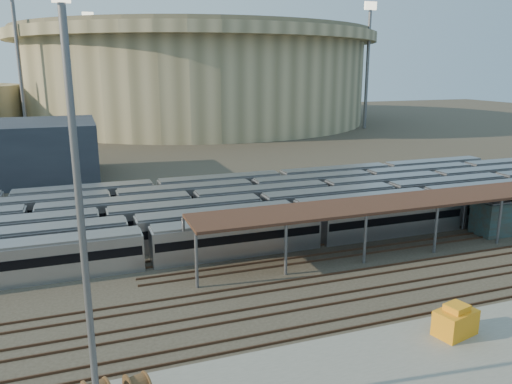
{
  "coord_description": "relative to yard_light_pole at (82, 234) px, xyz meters",
  "views": [
    {
      "loc": [
        -16.96,
        -39.24,
        19.18
      ],
      "look_at": [
        1.43,
        12.0,
        5.49
      ],
      "focal_mm": 35.0,
      "sensor_mm": 36.0,
      "label": 1
    }
  ],
  "objects": [
    {
      "name": "yellow_equipment",
      "position": [
        24.93,
        1.36,
        -10.09
      ],
      "size": [
        3.38,
        2.54,
        1.89
      ],
      "primitive_type": "cube",
      "rotation": [
        0.0,
        0.0,
        0.23
      ],
      "color": "orange",
      "rests_on": "apron"
    },
    {
      "name": "inspection_shed",
      "position": [
        39.16,
        18.63,
        -6.25
      ],
      "size": [
        60.3,
        6.0,
        5.3
      ],
      "color": "slate",
      "rests_on": "ground"
    },
    {
      "name": "yard_light_pole",
      "position": [
        0.0,
        0.0,
        0.0
      ],
      "size": [
        0.81,
        0.36,
        21.9
      ],
      "color": "slate",
      "rests_on": "apron"
    },
    {
      "name": "floodlight_0",
      "position": [
        -12.84,
        124.63,
        9.41
      ],
      "size": [
        4.0,
        1.0,
        38.4
      ],
      "color": "slate",
      "rests_on": "ground"
    },
    {
      "name": "stadium",
      "position": [
        42.16,
        154.63,
        5.24
      ],
      "size": [
        124.0,
        124.0,
        32.5
      ],
      "color": "tan",
      "rests_on": "ground"
    },
    {
      "name": "floodlight_3",
      "position": [
        7.16,
        174.63,
        9.41
      ],
      "size": [
        4.0,
        1.0,
        38.4
      ],
      "color": "slate",
      "rests_on": "ground"
    },
    {
      "name": "ground",
      "position": [
        17.16,
        14.63,
        -11.23
      ],
      "size": [
        420.0,
        420.0,
        0.0
      ],
      "primitive_type": "plane",
      "color": "#383026",
      "rests_on": "ground"
    },
    {
      "name": "subway_trains",
      "position": [
        19.07,
        33.13,
        -9.43
      ],
      "size": [
        126.68,
        23.9,
        3.6
      ],
      "color": "#AEAFB3",
      "rests_on": "ground"
    },
    {
      "name": "empty_tracks",
      "position": [
        17.16,
        9.63,
        -11.14
      ],
      "size": [
        170.0,
        9.62,
        0.18
      ],
      "color": "#4C3323",
      "rests_on": "ground"
    },
    {
      "name": "floodlight_2",
      "position": [
        87.16,
        114.63,
        9.41
      ],
      "size": [
        4.0,
        1.0,
        38.4
      ],
      "color": "slate",
      "rests_on": "ground"
    }
  ]
}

